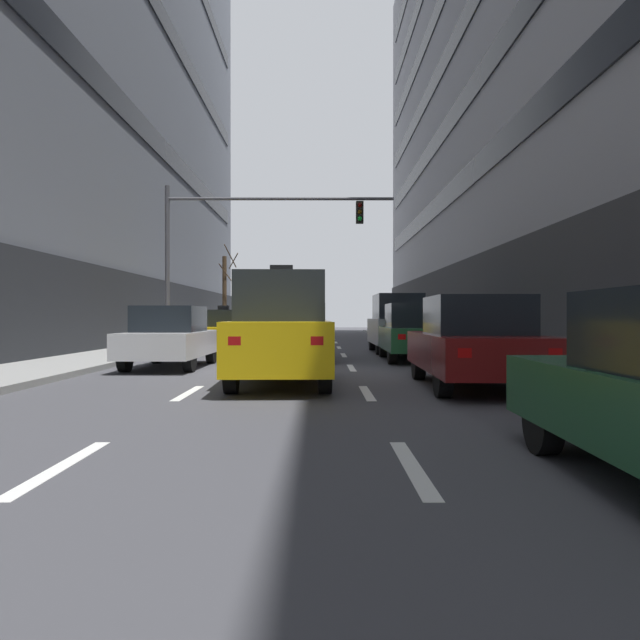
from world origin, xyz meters
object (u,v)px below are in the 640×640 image
object	(u,v)px
taxi_driving_5	(308,325)
car_parked_2	(413,333)
pedestrian_0	(426,322)
taxi_driving_3	(279,330)
car_parked_3	(395,324)
car_driving_1	(260,325)
street_tree_0	(222,294)
car_driving_4	(169,337)
taxi_driving_2	(222,330)
car_driving_0	(296,332)
traffic_signal_0	(235,236)
car_parked_1	(472,343)

from	to	relation	value
taxi_driving_5	car_parked_2	distance (m)	21.67
taxi_driving_5	pedestrian_0	size ratio (longest dim) A/B	2.55
taxi_driving_3	car_parked_3	distance (m)	10.94
car_driving_1	car_parked_2	bearing A→B (deg)	-71.80
car_parked_3	street_tree_0	world-z (taller)	street_tree_0
car_driving_4	car_parked_2	world-z (taller)	car_parked_2
street_tree_0	pedestrian_0	bearing A→B (deg)	-49.76
pedestrian_0	taxi_driving_5	bearing A→B (deg)	113.36
taxi_driving_2	car_driving_4	distance (m)	7.90
taxi_driving_2	taxi_driving_5	distance (m)	16.24
car_parked_2	car_parked_3	xyz separation A→B (m)	(0.00, 4.07, 0.23)
car_driving_0	car_parked_2	size ratio (longest dim) A/B	1.00
car_parked_2	street_tree_0	world-z (taller)	street_tree_0
car_driving_1	traffic_signal_0	xyz separation A→B (m)	(0.66, -15.94, 3.62)
car_parked_2	traffic_signal_0	xyz separation A→B (m)	(-6.06, 4.51, 3.58)
taxi_driving_5	street_tree_0	bearing A→B (deg)	173.81
taxi_driving_3	street_tree_0	world-z (taller)	street_tree_0
taxi_driving_5	car_parked_2	world-z (taller)	taxi_driving_5
car_driving_1	car_parked_2	size ratio (longest dim) A/B	0.95
car_driving_0	taxi_driving_5	size ratio (longest dim) A/B	1.10
taxi_driving_2	pedestrian_0	xyz separation A→B (m)	(8.70, 3.11, 0.31)
traffic_signal_0	pedestrian_0	bearing A→B (deg)	26.66
car_parked_2	street_tree_0	xyz separation A→B (m)	(-9.41, 22.01, 2.06)
taxi_driving_2	car_parked_3	world-z (taller)	car_parked_3
car_driving_0	car_parked_1	distance (m)	8.14
taxi_driving_3	car_parked_3	bearing A→B (deg)	70.45
car_parked_3	traffic_signal_0	xyz separation A→B (m)	(-6.06, 0.44, 3.35)
car_parked_3	street_tree_0	size ratio (longest dim) A/B	0.74
car_driving_1	taxi_driving_2	size ratio (longest dim) A/B	1.03
car_driving_1	taxi_driving_5	xyz separation A→B (m)	(3.16, 0.92, -0.04)
taxi_driving_3	taxi_driving_5	bearing A→B (deg)	89.79
car_driving_1	car_driving_0	bearing A→B (deg)	-81.04
taxi_driving_3	taxi_driving_5	distance (m)	27.62
taxi_driving_2	car_parked_2	size ratio (longest dim) A/B	0.93
taxi_driving_2	car_parked_1	bearing A→B (deg)	-61.22
car_parked_3	car_parked_1	bearing A→B (deg)	-90.01
taxi_driving_5	traffic_signal_0	distance (m)	17.44
taxi_driving_3	pedestrian_0	size ratio (longest dim) A/B	2.73
street_tree_0	car_parked_1	bearing A→B (deg)	-71.91
car_parked_1	traffic_signal_0	size ratio (longest dim) A/B	0.53
taxi_driving_3	car_parked_1	size ratio (longest dim) A/B	0.98
taxi_driving_2	car_driving_4	world-z (taller)	taxi_driving_2
car_driving_1	car_driving_4	world-z (taller)	car_driving_1
taxi_driving_2	street_tree_0	size ratio (longest dim) A/B	0.71
car_parked_1	car_driving_4	bearing A→B (deg)	147.50
taxi_driving_2	taxi_driving_5	size ratio (longest dim) A/B	1.02
car_parked_2	car_parked_3	world-z (taller)	car_parked_3
traffic_signal_0	car_driving_0	bearing A→B (deg)	-58.15
taxi_driving_5	pedestrian_0	xyz separation A→B (m)	(5.54, -12.83, 0.33)
taxi_driving_3	car_driving_4	xyz separation A→B (m)	(-3.15, 3.78, -0.29)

